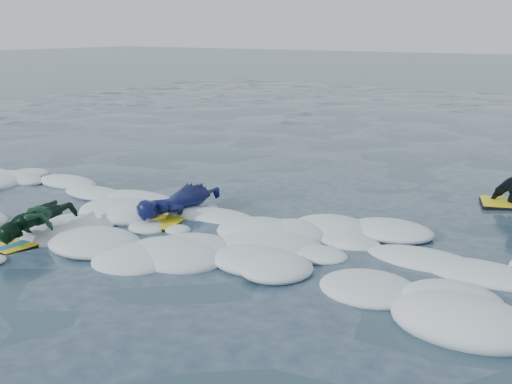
# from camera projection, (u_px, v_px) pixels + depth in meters

# --- Properties ---
(ground) EXTENTS (120.00, 120.00, 0.00)m
(ground) POSITION_uv_depth(u_px,v_px,m) (156.00, 251.00, 7.36)
(ground) COLOR #1B3242
(ground) RESTS_ON ground
(foam_band) EXTENTS (12.00, 3.10, 0.30)m
(foam_band) POSITION_uv_depth(u_px,v_px,m) (210.00, 229.00, 8.19)
(foam_band) COLOR white
(foam_band) RESTS_ON ground
(prone_woman_unit) EXTENTS (0.82, 1.57, 0.39)m
(prone_woman_unit) POSITION_uv_depth(u_px,v_px,m) (177.00, 204.00, 8.61)
(prone_woman_unit) COLOR black
(prone_woman_unit) RESTS_ON ground
(prone_child_unit) EXTENTS (0.72, 1.19, 0.43)m
(prone_child_unit) POSITION_uv_depth(u_px,v_px,m) (37.00, 225.00, 7.62)
(prone_child_unit) COLOR black
(prone_child_unit) RESTS_ON ground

